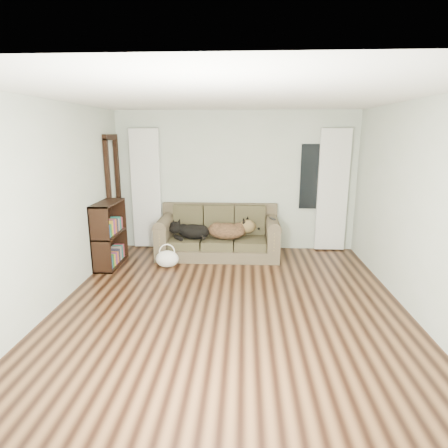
# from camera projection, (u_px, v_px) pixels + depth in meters

# --- Properties ---
(floor) EXTENTS (5.00, 5.00, 0.00)m
(floor) POSITION_uv_depth(u_px,v_px,m) (230.00, 303.00, 4.95)
(floor) COLOR black
(floor) RESTS_ON ground
(ceiling) EXTENTS (5.00, 5.00, 0.00)m
(ceiling) POSITION_uv_depth(u_px,v_px,m) (231.00, 97.00, 4.33)
(ceiling) COLOR white
(ceiling) RESTS_ON ground
(wall_back) EXTENTS (4.50, 0.04, 2.60)m
(wall_back) POSITION_uv_depth(u_px,v_px,m) (236.00, 181.00, 7.07)
(wall_back) COLOR #B7BEB2
(wall_back) RESTS_ON ground
(wall_left) EXTENTS (0.04, 5.00, 2.60)m
(wall_left) POSITION_uv_depth(u_px,v_px,m) (54.00, 205.00, 4.76)
(wall_left) COLOR #B7BEB2
(wall_left) RESTS_ON ground
(wall_right) EXTENTS (0.04, 5.00, 2.60)m
(wall_right) POSITION_uv_depth(u_px,v_px,m) (417.00, 209.00, 4.52)
(wall_right) COLOR #B7BEB2
(wall_right) RESTS_ON ground
(curtain_left) EXTENTS (0.55, 0.08, 2.25)m
(curtain_left) POSITION_uv_depth(u_px,v_px,m) (146.00, 189.00, 7.11)
(curtain_left) COLOR silver
(curtain_left) RESTS_ON ground
(curtain_right) EXTENTS (0.55, 0.08, 2.25)m
(curtain_right) POSITION_uv_depth(u_px,v_px,m) (333.00, 191.00, 6.93)
(curtain_right) COLOR silver
(curtain_right) RESTS_ON ground
(window_pane) EXTENTS (0.50, 0.03, 1.20)m
(window_pane) POSITION_uv_depth(u_px,v_px,m) (314.00, 177.00, 6.94)
(window_pane) COLOR black
(window_pane) RESTS_ON wall_back
(door_casing) EXTENTS (0.07, 0.60, 2.10)m
(door_casing) POSITION_uv_depth(u_px,v_px,m) (114.00, 197.00, 6.81)
(door_casing) COLOR black
(door_casing) RESTS_ON ground
(sofa) EXTENTS (2.17, 0.94, 0.89)m
(sofa) POSITION_uv_depth(u_px,v_px,m) (218.00, 232.00, 6.77)
(sofa) COLOR #443E2C
(sofa) RESTS_ON floor
(dog_black_lab) EXTENTS (0.73, 0.65, 0.26)m
(dog_black_lab) POSITION_uv_depth(u_px,v_px,m) (191.00, 231.00, 6.71)
(dog_black_lab) COLOR black
(dog_black_lab) RESTS_ON sofa
(dog_shepherd) EXTENTS (0.77, 0.60, 0.31)m
(dog_shepherd) POSITION_uv_depth(u_px,v_px,m) (229.00, 231.00, 6.69)
(dog_shepherd) COLOR black
(dog_shepherd) RESTS_ON sofa
(tv_remote) EXTENTS (0.11, 0.19, 0.02)m
(tv_remote) POSITION_uv_depth(u_px,v_px,m) (272.00, 219.00, 6.56)
(tv_remote) COLOR black
(tv_remote) RESTS_ON sofa
(tote_bag) EXTENTS (0.44, 0.38, 0.28)m
(tote_bag) POSITION_uv_depth(u_px,v_px,m) (167.00, 258.00, 6.26)
(tote_bag) COLOR silver
(tote_bag) RESTS_ON floor
(bookshelf) EXTENTS (0.35, 0.88, 1.09)m
(bookshelf) POSITION_uv_depth(u_px,v_px,m) (110.00, 236.00, 6.28)
(bookshelf) COLOR black
(bookshelf) RESTS_ON floor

